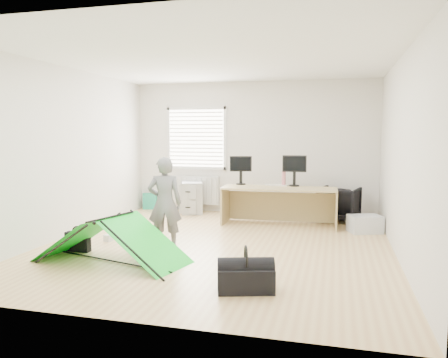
% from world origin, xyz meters
% --- Properties ---
extents(ground, '(5.50, 5.50, 0.00)m').
position_xyz_m(ground, '(0.00, 0.00, 0.00)').
color(ground, tan).
rests_on(ground, ground).
extents(back_wall, '(5.00, 0.02, 2.70)m').
position_xyz_m(back_wall, '(0.00, 2.75, 1.35)').
color(back_wall, silver).
rests_on(back_wall, ground).
extents(window, '(1.20, 0.06, 1.20)m').
position_xyz_m(window, '(-1.20, 2.71, 1.55)').
color(window, silver).
rests_on(window, back_wall).
extents(radiator, '(1.00, 0.12, 0.60)m').
position_xyz_m(radiator, '(-1.20, 2.67, 0.45)').
color(radiator, silver).
rests_on(radiator, back_wall).
extents(desk, '(2.04, 0.68, 0.69)m').
position_xyz_m(desk, '(0.70, 1.62, 0.35)').
color(desk, tan).
rests_on(desk, ground).
extents(filing_cabinet, '(0.58, 0.66, 0.65)m').
position_xyz_m(filing_cabinet, '(-1.21, 2.42, 0.33)').
color(filing_cabinet, '#A2A5A7').
rests_on(filing_cabinet, ground).
extents(monitor_left, '(0.42, 0.19, 0.39)m').
position_xyz_m(monitor_left, '(-0.06, 1.90, 0.89)').
color(monitor_left, black).
rests_on(monitor_left, desk).
extents(monitor_right, '(0.43, 0.10, 0.41)m').
position_xyz_m(monitor_right, '(0.94, 1.90, 0.90)').
color(monitor_right, black).
rests_on(monitor_right, desk).
extents(keyboard, '(0.42, 0.19, 0.02)m').
position_xyz_m(keyboard, '(0.63, 1.88, 0.70)').
color(keyboard, beige).
rests_on(keyboard, desk).
extents(thermos, '(0.09, 0.09, 0.26)m').
position_xyz_m(thermos, '(0.75, 1.91, 0.82)').
color(thermos, '#B6666C').
rests_on(thermos, desk).
extents(office_chair, '(0.86, 0.87, 0.65)m').
position_xyz_m(office_chair, '(1.75, 2.34, 0.33)').
color(office_chair, black).
rests_on(office_chair, ground).
extents(person, '(0.56, 0.45, 1.33)m').
position_xyz_m(person, '(-0.68, -0.36, 0.66)').
color(person, slate).
rests_on(person, ground).
extents(kite, '(2.06, 1.30, 0.59)m').
position_xyz_m(kite, '(-1.09, -1.16, 0.30)').
color(kite, '#14DB2A').
rests_on(kite, ground).
extents(storage_crate, '(0.61, 0.52, 0.29)m').
position_xyz_m(storage_crate, '(2.17, 1.43, 0.14)').
color(storage_crate, silver).
rests_on(storage_crate, ground).
extents(tote_bag, '(0.31, 0.18, 0.35)m').
position_xyz_m(tote_bag, '(-2.25, 2.64, 0.18)').
color(tote_bag, '#22A47D').
rests_on(tote_bag, ground).
extents(laptop_bag, '(0.37, 0.12, 0.27)m').
position_xyz_m(laptop_bag, '(-1.82, -0.81, 0.14)').
color(laptop_bag, black).
rests_on(laptop_bag, ground).
extents(white_box, '(0.12, 0.12, 0.10)m').
position_xyz_m(white_box, '(-1.69, -0.19, 0.05)').
color(white_box, silver).
rests_on(white_box, ground).
extents(duffel_bag, '(0.65, 0.45, 0.26)m').
position_xyz_m(duffel_bag, '(0.79, -1.75, 0.13)').
color(duffel_bag, black).
rests_on(duffel_bag, ground).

